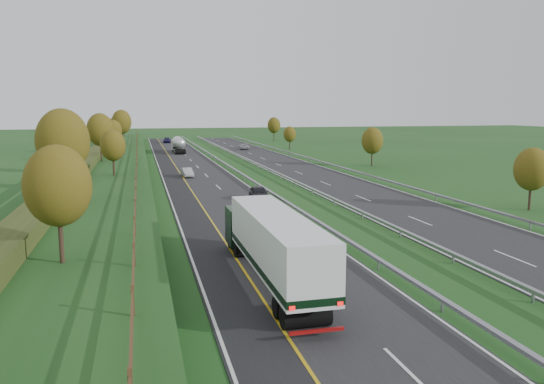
% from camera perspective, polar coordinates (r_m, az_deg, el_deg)
% --- Properties ---
extents(ground, '(400.00, 400.00, 0.00)m').
position_cam_1_polar(ground, '(74.79, -1.56, 1.55)').
color(ground, '#1A4518').
rests_on(ground, ground).
extents(near_carriageway, '(10.50, 200.00, 0.04)m').
position_cam_1_polar(near_carriageway, '(78.42, -8.07, 1.82)').
color(near_carriageway, black).
rests_on(near_carriageway, ground).
extents(far_carriageway, '(10.50, 200.00, 0.04)m').
position_cam_1_polar(far_carriageway, '(81.78, 3.50, 2.19)').
color(far_carriageway, black).
rests_on(far_carriageway, ground).
extents(hard_shoulder, '(3.00, 200.00, 0.04)m').
position_cam_1_polar(hard_shoulder, '(78.12, -10.81, 1.73)').
color(hard_shoulder, black).
rests_on(hard_shoulder, ground).
extents(lane_markings, '(26.75, 200.00, 0.01)m').
position_cam_1_polar(lane_markings, '(79.21, -3.46, 1.99)').
color(lane_markings, silver).
rests_on(lane_markings, near_carriageway).
extents(embankment_left, '(12.00, 200.00, 2.00)m').
position_cam_1_polar(embankment_left, '(78.05, -17.63, 2.18)').
color(embankment_left, '#1A4518').
rests_on(embankment_left, ground).
extents(hedge_left, '(2.20, 180.00, 1.10)m').
position_cam_1_polar(hedge_left, '(78.04, -19.15, 3.25)').
color(hedge_left, '#2B3B18').
rests_on(hedge_left, embankment_left).
extents(fence_left, '(0.12, 189.06, 1.20)m').
position_cam_1_polar(fence_left, '(77.31, -14.37, 3.55)').
color(fence_left, '#422B19').
rests_on(fence_left, embankment_left).
extents(median_barrier_near, '(0.32, 200.00, 0.71)m').
position_cam_1_polar(median_barrier_near, '(79.14, -3.97, 2.39)').
color(median_barrier_near, gray).
rests_on(median_barrier_near, ground).
extents(median_barrier_far, '(0.32, 200.00, 0.71)m').
position_cam_1_polar(median_barrier_far, '(80.18, -0.38, 2.49)').
color(median_barrier_far, gray).
rests_on(median_barrier_far, ground).
extents(outer_barrier_far, '(0.32, 200.00, 0.71)m').
position_cam_1_polar(outer_barrier_far, '(83.63, 7.30, 2.69)').
color(outer_barrier_far, gray).
rests_on(outer_barrier_far, ground).
extents(trees_left, '(6.64, 164.30, 7.66)m').
position_cam_1_polar(trees_left, '(74.26, -17.70, 6.02)').
color(trees_left, '#2D2116').
rests_on(trees_left, embankment_left).
extents(trees_far, '(8.45, 118.60, 7.12)m').
position_cam_1_polar(trees_far, '(113.27, 5.50, 6.18)').
color(trees_far, '#2D2116').
rests_on(trees_far, ground).
extents(box_lorry, '(2.58, 16.28, 4.06)m').
position_cam_1_polar(box_lorry, '(29.21, -0.03, -5.49)').
color(box_lorry, black).
rests_on(box_lorry, near_carriageway).
extents(road_tanker, '(2.40, 11.22, 3.46)m').
position_cam_1_polar(road_tanker, '(119.61, -10.03, 5.09)').
color(road_tanker, silver).
rests_on(road_tanker, near_carriageway).
extents(car_dark_near, '(2.07, 4.55, 1.52)m').
position_cam_1_polar(car_dark_near, '(55.94, -1.41, -0.13)').
color(car_dark_near, black).
rests_on(car_dark_near, near_carriageway).
extents(car_silver_mid, '(1.69, 3.96, 1.27)m').
position_cam_1_polar(car_silver_mid, '(76.26, -9.13, 2.10)').
color(car_silver_mid, '#B0AFB4').
rests_on(car_silver_mid, near_carriageway).
extents(car_small_far, '(2.45, 5.15, 1.45)m').
position_cam_1_polar(car_small_far, '(154.73, -11.22, 5.49)').
color(car_small_far, '#15123A').
rests_on(car_small_far, near_carriageway).
extents(car_oncoming, '(2.62, 4.97, 1.33)m').
position_cam_1_polar(car_oncoming, '(126.78, -3.05, 4.90)').
color(car_oncoming, silver).
rests_on(car_oncoming, far_carriageway).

